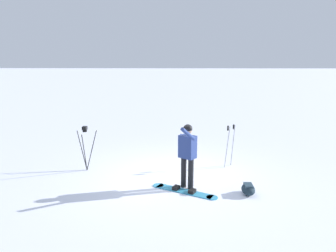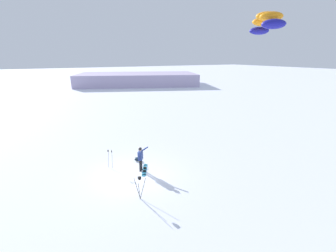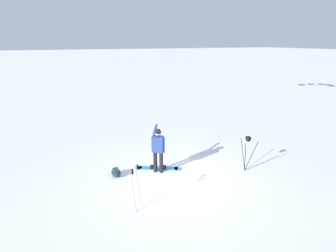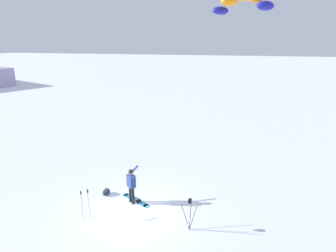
{
  "view_description": "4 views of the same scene",
  "coord_description": "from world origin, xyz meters",
  "px_view_note": "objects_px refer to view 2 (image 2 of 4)",
  "views": [
    {
      "loc": [
        -0.18,
        8.07,
        3.14
      ],
      "look_at": [
        0.14,
        0.96,
        1.65
      ],
      "focal_mm": 32.74,
      "sensor_mm": 36.0,
      "label": 1
    },
    {
      "loc": [
        12.49,
        -3.94,
        7.32
      ],
      "look_at": [
        0.91,
        2.15,
        3.26
      ],
      "focal_mm": 24.07,
      "sensor_mm": 36.0,
      "label": 2
    },
    {
      "loc": [
        -3.22,
        -6.74,
        4.5
      ],
      "look_at": [
        0.13,
        0.94,
        1.63
      ],
      "focal_mm": 26.62,
      "sensor_mm": 36.0,
      "label": 3
    },
    {
      "loc": [
        4.59,
        -10.04,
        7.08
      ],
      "look_at": [
        0.95,
        2.22,
        3.35
      ],
      "focal_mm": 31.01,
      "sensor_mm": 36.0,
      "label": 4
    }
  ],
  "objects_px": {
    "snowboarder": "(141,157)",
    "camera_tripod": "(140,183)",
    "gear_bag_large": "(138,159)",
    "ski_poles": "(110,156)",
    "snowboard": "(145,170)",
    "traction_kite": "(266,22)"
  },
  "relations": [
    {
      "from": "snowboarder",
      "to": "camera_tripod",
      "type": "relative_size",
      "value": 1.27
    },
    {
      "from": "gear_bag_large",
      "to": "ski_poles",
      "type": "bearing_deg",
      "value": -85.65
    },
    {
      "from": "snowboarder",
      "to": "ski_poles",
      "type": "xyz_separation_m",
      "value": [
        -1.32,
        -1.69,
        -0.16
      ]
    },
    {
      "from": "gear_bag_large",
      "to": "camera_tripod",
      "type": "xyz_separation_m",
      "value": [
        4.42,
        -1.51,
        0.81
      ]
    },
    {
      "from": "snowboard",
      "to": "camera_tripod",
      "type": "xyz_separation_m",
      "value": [
        2.87,
        -1.42,
        0.93
      ]
    },
    {
      "from": "snowboard",
      "to": "traction_kite",
      "type": "height_order",
      "value": "traction_kite"
    },
    {
      "from": "snowboarder",
      "to": "snowboard",
      "type": "distance_m",
      "value": 1.01
    },
    {
      "from": "snowboard",
      "to": "ski_poles",
      "type": "distance_m",
      "value": 2.51
    },
    {
      "from": "snowboarder",
      "to": "traction_kite",
      "type": "distance_m",
      "value": 10.58
    },
    {
      "from": "ski_poles",
      "to": "camera_tripod",
      "type": "bearing_deg",
      "value": 6.65
    },
    {
      "from": "snowboarder",
      "to": "ski_poles",
      "type": "distance_m",
      "value": 2.15
    },
    {
      "from": "traction_kite",
      "to": "camera_tripod",
      "type": "relative_size",
      "value": 2.63
    },
    {
      "from": "traction_kite",
      "to": "ski_poles",
      "type": "height_order",
      "value": "traction_kite"
    },
    {
      "from": "ski_poles",
      "to": "traction_kite",
      "type": "bearing_deg",
      "value": 54.21
    },
    {
      "from": "snowboarder",
      "to": "traction_kite",
      "type": "height_order",
      "value": "traction_kite"
    },
    {
      "from": "gear_bag_large",
      "to": "ski_poles",
      "type": "relative_size",
      "value": 0.37
    },
    {
      "from": "ski_poles",
      "to": "snowboard",
      "type": "bearing_deg",
      "value": 53.87
    },
    {
      "from": "gear_bag_large",
      "to": "camera_tripod",
      "type": "relative_size",
      "value": 0.36
    },
    {
      "from": "camera_tripod",
      "to": "ski_poles",
      "type": "xyz_separation_m",
      "value": [
        -4.26,
        -0.5,
        -0.1
      ]
    },
    {
      "from": "snowboard",
      "to": "camera_tripod",
      "type": "relative_size",
      "value": 1.2
    },
    {
      "from": "gear_bag_large",
      "to": "ski_poles",
      "type": "distance_m",
      "value": 2.13
    },
    {
      "from": "camera_tripod",
      "to": "gear_bag_large",
      "type": "bearing_deg",
      "value": 161.16
    }
  ]
}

